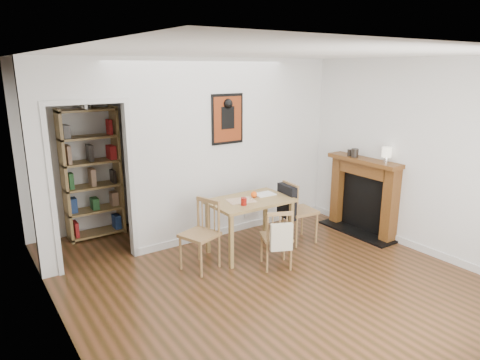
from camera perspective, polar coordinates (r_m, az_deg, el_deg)
ground at (r=5.41m, az=2.59°, el=-12.37°), size 5.20×5.20×0.00m
room_shell at (r=6.11m, az=-4.09°, el=3.70°), size 5.20×5.20×5.20m
dining_table at (r=5.77m, az=1.31°, el=-3.46°), size 1.10×0.70×0.75m
chair_left at (r=5.38m, az=-5.42°, el=-7.39°), size 0.56×0.56×0.89m
chair_right at (r=6.23m, az=7.84°, el=-4.07°), size 0.56×0.50×0.91m
chair_front at (r=5.44m, az=4.88°, el=-7.62°), size 0.52×0.54×0.78m
bookshelf at (r=6.63m, az=-19.16°, el=0.72°), size 0.81×0.32×1.93m
fireplace at (r=6.77m, az=16.17°, el=-1.69°), size 0.45×1.25×1.16m
red_glass at (r=5.50m, az=0.51°, el=-2.88°), size 0.08×0.08×0.10m
orange_fruit at (r=5.82m, az=1.87°, el=-1.93°), size 0.08×0.08×0.08m
placemat at (r=5.69m, az=0.16°, el=-2.76°), size 0.41×0.34×0.00m
notebook at (r=5.96m, az=3.25°, el=-1.90°), size 0.29×0.22×0.01m
mantel_lamp at (r=6.39m, az=18.96°, el=3.41°), size 0.14×0.14×0.22m
ceramic_jar_a at (r=6.64m, az=15.06°, el=3.50°), size 0.11×0.11×0.13m
ceramic_jar_b at (r=6.73m, az=14.44°, el=3.54°), size 0.08×0.08×0.10m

